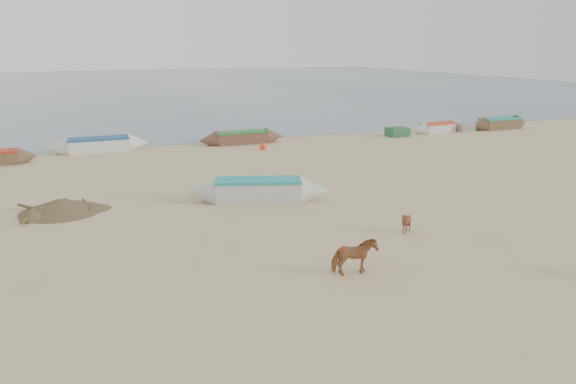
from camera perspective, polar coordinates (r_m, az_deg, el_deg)
name	(u,v)px	position (r m, az deg, el deg)	size (l,w,h in m)	color
ground	(334,249)	(18.77, 4.70, -5.84)	(140.00, 140.00, 0.00)	tan
sea	(106,86)	(98.15, -17.97, 10.22)	(160.00, 160.00, 0.00)	slate
cow_adult	(354,257)	(16.67, 6.73, -6.56)	(0.60, 1.32, 1.11)	#9C6033
calf_front	(406,223)	(20.57, 11.89, -3.06)	(0.65, 0.73, 0.81)	#5D2A1D
near_canoe	(258,190)	(24.24, -3.04, 0.18)	(6.23, 1.25, 0.99)	beige
debris_pile	(60,205)	(24.56, -22.11, -1.25)	(3.27, 3.27, 0.55)	brown
waterline_canoes	(144,144)	(36.94, -14.40, 4.70)	(57.40, 3.24, 0.91)	brown
beach_clutter	(257,142)	(37.52, -3.16, 5.09)	(43.51, 4.94, 0.64)	#285B2C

